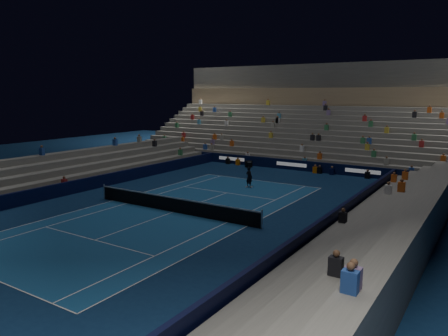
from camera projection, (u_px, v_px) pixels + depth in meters
ground at (173, 212)px, 27.63m from camera, size 90.00×90.00×0.00m
court_surface at (173, 212)px, 27.63m from camera, size 10.97×23.77×0.01m
sponsor_barrier_far at (292, 165)px, 42.86m from camera, size 44.00×0.25×1.00m
sponsor_barrier_east at (318, 230)px, 22.37m from camera, size 0.25×37.00×1.00m
sponsor_barrier_west at (74, 187)px, 32.73m from camera, size 0.25×37.00×1.00m
grandstand_main at (326, 129)px, 50.15m from camera, size 44.00×15.20×11.20m
grandstand_east at (388, 234)px, 20.44m from camera, size 5.00×37.00×2.50m
grandstand_west at (46, 177)px, 34.51m from camera, size 5.00×37.00×2.50m
tennis_net at (173, 204)px, 27.55m from camera, size 12.90×0.10×1.10m
tennis_player at (249, 177)px, 34.70m from camera, size 0.70×0.55×1.71m
broadcast_camera at (249, 164)px, 44.23m from camera, size 0.70×1.06×0.67m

